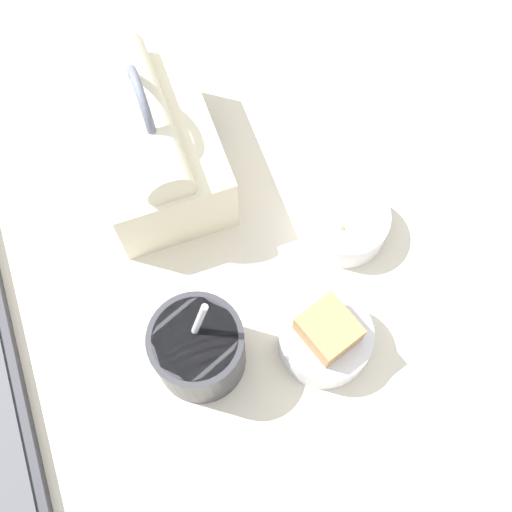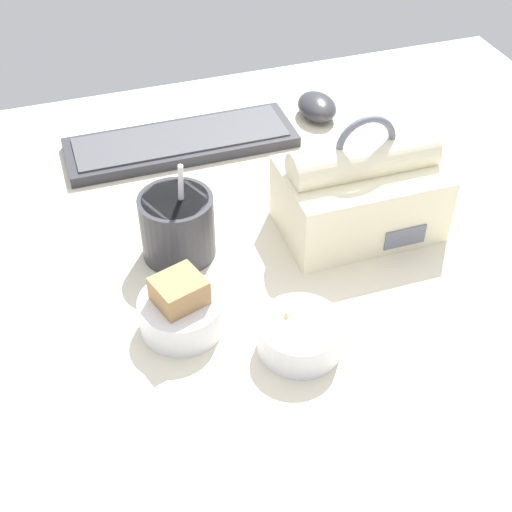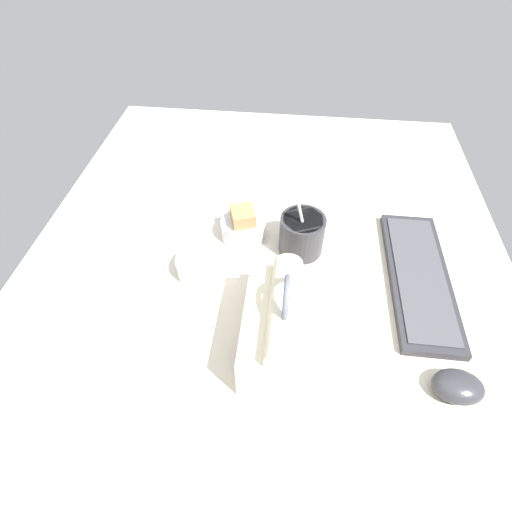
{
  "view_description": "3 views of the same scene",
  "coord_description": "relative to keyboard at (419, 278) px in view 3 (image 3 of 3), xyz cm",
  "views": [
    {
      "loc": [
        -24.66,
        7.42,
        74.09
      ],
      "look_at": [
        1.45,
        -1.91,
        7.0
      ],
      "focal_mm": 45.0,
      "sensor_mm": 36.0,
      "label": 1
    },
    {
      "loc": [
        -19.81,
        -66.2,
        67.34
      ],
      "look_at": [
        1.45,
        -1.91,
        7.0
      ],
      "focal_mm": 50.0,
      "sensor_mm": 36.0,
      "label": 2
    },
    {
      "loc": [
        58.57,
        4.48,
        68.8
      ],
      "look_at": [
        1.45,
        -1.91,
        7.0
      ],
      "focal_mm": 28.0,
      "sensor_mm": 36.0,
      "label": 3
    }
  ],
  "objects": [
    {
      "name": "keyboard",
      "position": [
        0.0,
        0.0,
        0.0
      ],
      "size": [
        37.81,
        12.28,
        2.1
      ],
      "color": "#2D2D33",
      "rests_on": "desk_surface"
    },
    {
      "name": "lunch_bag",
      "position": [
        18.72,
        -28.23,
        5.21
      ],
      "size": [
        21.75,
        14.45,
        18.26
      ],
      "color": "#EFE5C1",
      "rests_on": "desk_surface"
    },
    {
      "name": "computer_mouse",
      "position": [
        24.77,
        2.13,
        0.96
      ],
      "size": [
        6.44,
        8.79,
        3.96
      ],
      "color": "#333338",
      "rests_on": "desk_surface"
    },
    {
      "name": "bento_bowl_sandwich",
      "position": [
        -9.81,
        -39.38,
        1.91
      ],
      "size": [
        10.41,
        10.41,
        7.85
      ],
      "color": "silver",
      "rests_on": "desk_surface"
    },
    {
      "name": "desk_surface",
      "position": [
        -0.25,
        -33.21,
        -2.02
      ],
      "size": [
        140.0,
        110.0,
        2.0
      ],
      "color": "beige",
      "rests_on": "ground"
    },
    {
      "name": "soup_cup",
      "position": [
        -6.81,
        -25.69,
        3.85
      ],
      "size": [
        10.06,
        10.06,
        15.52
      ],
      "color": "#333338",
      "rests_on": "desk_surface"
    },
    {
      "name": "bento_bowl_snacks",
      "position": [
        2.69,
        -47.12,
        1.28
      ],
      "size": [
        10.16,
        10.16,
        5.17
      ],
      "color": "silver",
      "rests_on": "desk_surface"
    }
  ]
}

